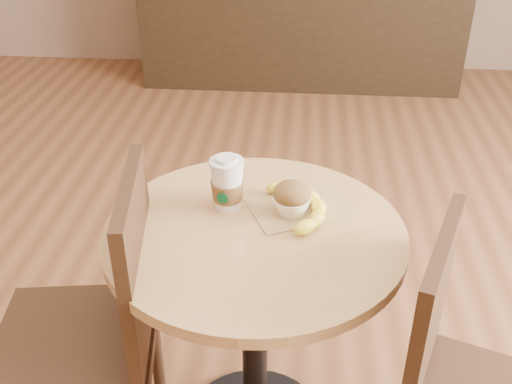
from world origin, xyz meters
TOP-DOWN VIEW (x-y plane):
  - cafe_table at (-0.07, 0.10)m, footprint 0.74×0.74m
  - chair_left at (-0.45, -0.01)m, footprint 0.46×0.46m
  - service_counter at (0.00, 3.18)m, footprint 2.30×0.65m
  - kraft_bag at (0.04, 0.20)m, footprint 0.29×0.26m
  - coffee_cup at (-0.14, 0.19)m, footprint 0.09×0.09m
  - muffin at (0.02, 0.18)m, footprint 0.10×0.10m
  - banana at (0.04, 0.18)m, footprint 0.24×0.28m

SIDE VIEW (x-z plane):
  - chair_left at x=-0.45m, z-range 0.05..0.97m
  - service_counter at x=0.00m, z-range 0.00..1.04m
  - cafe_table at x=-0.07m, z-range 0.17..0.92m
  - kraft_bag at x=0.04m, z-range 0.75..0.75m
  - banana at x=0.04m, z-range 0.75..0.79m
  - muffin at x=0.02m, z-range 0.75..0.84m
  - coffee_cup at x=-0.14m, z-range 0.74..0.89m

